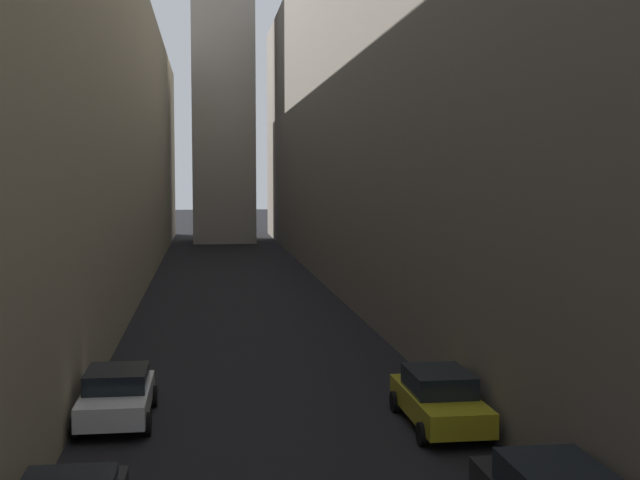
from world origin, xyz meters
TOP-DOWN VIEW (x-y plane):
  - ground_plane at (0.00, 48.00)m, footprint 264.00×264.00m
  - building_block_left at (-12.02, 50.00)m, footprint 13.04×108.00m
  - building_block_right at (12.54, 50.00)m, footprint 14.08×108.00m
  - parked_car_left_far at (-4.40, 26.35)m, footprint 2.03×4.23m
  - parked_car_right_far at (4.40, 24.70)m, footprint 1.98×4.56m

SIDE VIEW (x-z plane):
  - ground_plane at x=0.00m, z-range 0.00..0.00m
  - parked_car_left_far at x=-4.40m, z-range 0.03..1.50m
  - parked_car_right_far at x=4.40m, z-range 0.02..1.55m
  - building_block_left at x=-12.02m, z-range 0.00..18.81m
  - building_block_right at x=12.54m, z-range 0.00..23.56m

